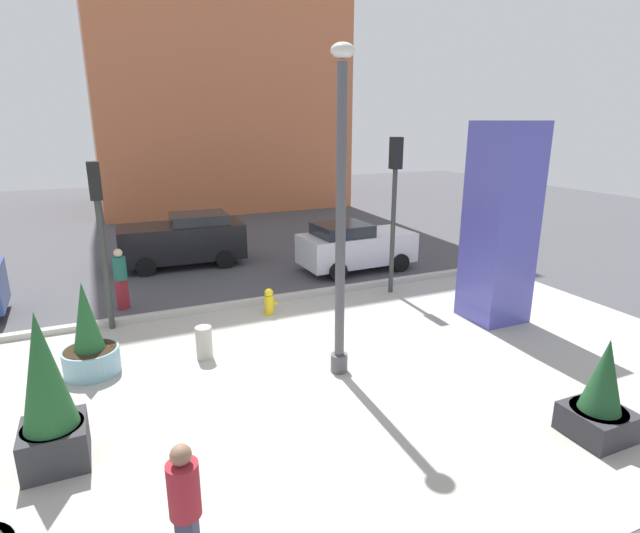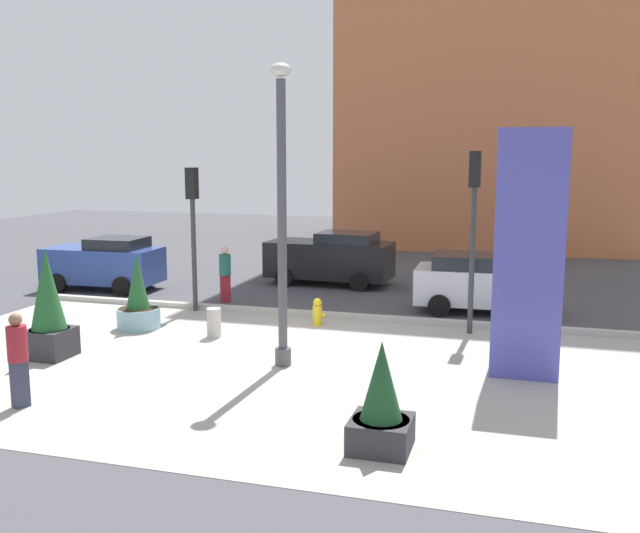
# 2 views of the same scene
# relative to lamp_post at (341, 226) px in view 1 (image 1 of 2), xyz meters

# --- Properties ---
(ground_plane) EXTENTS (60.00, 60.00, 0.00)m
(ground_plane) POSITION_rel_lamp_post_xyz_m (-0.34, 5.54, -3.15)
(ground_plane) COLOR #47474C
(plaza_pavement) EXTENTS (18.00, 10.00, 0.02)m
(plaza_pavement) POSITION_rel_lamp_post_xyz_m (-0.34, -0.46, -3.15)
(plaza_pavement) COLOR #ADA89E
(plaza_pavement) RESTS_ON ground_plane
(curb_strip) EXTENTS (18.00, 0.24, 0.16)m
(curb_strip) POSITION_rel_lamp_post_xyz_m (-0.34, 4.66, -3.07)
(curb_strip) COLOR #B7B2A8
(curb_strip) RESTS_ON ground_plane
(lamp_post) EXTENTS (0.44, 0.44, 6.45)m
(lamp_post) POSITION_rel_lamp_post_xyz_m (0.00, 0.00, 0.00)
(lamp_post) COLOR #4C4C51
(lamp_post) RESTS_ON ground_plane
(art_pillar_blue) EXTENTS (1.38, 1.38, 5.12)m
(art_pillar_blue) POSITION_rel_lamp_post_xyz_m (5.08, 1.05, -0.59)
(art_pillar_blue) COLOR #4C4CAD
(art_pillar_blue) RESTS_ON ground_plane
(potted_plant_near_right) EXTENTS (0.94, 0.94, 2.52)m
(potted_plant_near_right) POSITION_rel_lamp_post_xyz_m (-5.29, -0.91, -1.99)
(potted_plant_near_right) COLOR #2D2D33
(potted_plant_near_right) RESTS_ON ground_plane
(potted_plant_by_pillar) EXTENTS (0.95, 0.95, 1.77)m
(potted_plant_by_pillar) POSITION_rel_lamp_post_xyz_m (2.94, -3.80, -2.41)
(potted_plant_by_pillar) COLOR #2D2D33
(potted_plant_by_pillar) RESTS_ON ground_plane
(potted_plant_curbside) EXTENTS (1.13, 1.13, 2.01)m
(potted_plant_curbside) POSITION_rel_lamp_post_xyz_m (-4.77, 2.05, -2.43)
(potted_plant_curbside) COLOR #7AA8B7
(potted_plant_curbside) RESTS_ON ground_plane
(fire_hydrant) EXTENTS (0.36, 0.26, 0.75)m
(fire_hydrant) POSITION_rel_lamp_post_xyz_m (-0.30, 3.71, -2.78)
(fire_hydrant) COLOR gold
(fire_hydrant) RESTS_ON ground_plane
(concrete_bollard) EXTENTS (0.36, 0.36, 0.75)m
(concrete_bollard) POSITION_rel_lamp_post_xyz_m (-2.47, 1.78, -2.77)
(concrete_bollard) COLOR #B2ADA3
(concrete_bollard) RESTS_ON ground_plane
(traffic_light_corner) EXTENTS (0.28, 0.42, 4.67)m
(traffic_light_corner) POSITION_rel_lamp_post_xyz_m (3.72, 3.98, -0.01)
(traffic_light_corner) COLOR #333833
(traffic_light_corner) RESTS_ON ground_plane
(traffic_light_far_side) EXTENTS (0.28, 0.42, 4.20)m
(traffic_light_far_side) POSITION_rel_lamp_post_xyz_m (-4.28, 4.43, -0.29)
(traffic_light_far_side) COLOR #333833
(traffic_light_far_side) RESTS_ON ground_plane
(car_curb_west) EXTENTS (4.04, 2.14, 1.70)m
(car_curb_west) POSITION_rel_lamp_post_xyz_m (3.87, 6.62, -2.29)
(car_curb_west) COLOR silver
(car_curb_west) RESTS_ON ground_plane
(car_curb_east) EXTENTS (4.44, 2.20, 1.88)m
(car_curb_east) POSITION_rel_lamp_post_xyz_m (-1.55, 9.65, -2.19)
(car_curb_east) COLOR black
(car_curb_east) RESTS_ON ground_plane
(pedestrian_crossing) EXTENTS (0.48, 0.48, 1.77)m
(pedestrian_crossing) POSITION_rel_lamp_post_xyz_m (-3.78, -3.79, -2.15)
(pedestrian_crossing) COLOR #33384C
(pedestrian_crossing) RESTS_ON ground_plane
(pedestrian_by_curb) EXTENTS (0.51, 0.51, 1.75)m
(pedestrian_by_curb) POSITION_rel_lamp_post_xyz_m (-3.92, 5.80, -2.17)
(pedestrian_by_curb) COLOR maroon
(pedestrian_by_curb) RESTS_ON ground_plane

